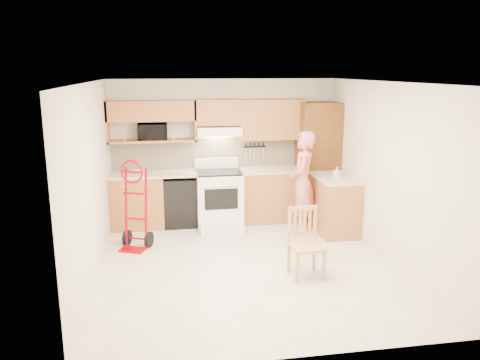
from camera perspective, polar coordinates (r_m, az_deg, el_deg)
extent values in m
cube|color=beige|center=(6.78, 0.71, -10.13)|extent=(4.00, 4.50, 0.02)
cube|color=white|center=(6.23, 0.77, 11.68)|extent=(4.00, 4.50, 0.02)
cube|color=silver|center=(8.58, -1.94, 3.61)|extent=(4.00, 0.02, 2.50)
cube|color=silver|center=(4.27, 6.14, -6.35)|extent=(4.00, 0.02, 2.50)
cube|color=silver|center=(6.36, -17.40, -0.37)|extent=(0.02, 4.50, 2.50)
cube|color=silver|center=(7.02, 17.11, 0.89)|extent=(0.02, 4.50, 2.50)
cube|color=beige|center=(8.56, -1.91, 3.25)|extent=(3.92, 0.03, 0.55)
cube|color=#AC622F|center=(8.39, -12.17, -2.50)|extent=(0.90, 0.60, 0.90)
cube|color=black|center=(8.39, -7.04, -2.48)|extent=(0.60, 0.60, 0.85)
cube|color=#AC622F|center=(8.60, 3.87, -1.85)|extent=(1.14, 0.60, 0.90)
cube|color=beige|center=(8.27, -10.25, 0.71)|extent=(1.50, 0.63, 0.04)
cube|color=beige|center=(8.49, 3.92, 1.22)|extent=(1.14, 0.63, 0.04)
cube|color=#AC622F|center=(8.11, 11.18, -3.00)|extent=(0.60, 1.00, 0.90)
cube|color=beige|center=(8.00, 11.32, 0.24)|extent=(0.63, 1.00, 0.04)
cube|color=brown|center=(8.69, 9.21, 2.23)|extent=(0.70, 0.60, 2.10)
cube|color=#AC622F|center=(8.25, -10.54, 8.12)|extent=(1.50, 0.33, 0.34)
cube|color=#AC622F|center=(8.30, -10.40, 4.62)|extent=(1.50, 0.33, 0.04)
cube|color=#AC622F|center=(8.31, -2.64, 8.09)|extent=(0.76, 0.33, 0.44)
cube|color=#AC622F|center=(8.48, 3.80, 7.23)|extent=(1.14, 0.33, 0.70)
cube|color=white|center=(8.27, -2.56, 5.91)|extent=(0.76, 0.46, 0.14)
imported|color=black|center=(8.28, -10.40, 5.69)|extent=(0.50, 0.34, 0.27)
imported|color=#E36A6F|center=(7.94, 7.47, -0.25)|extent=(0.58, 0.71, 1.69)
imported|color=white|center=(7.92, 11.50, 0.93)|extent=(0.11, 0.11, 0.18)
imported|color=white|center=(8.27, -11.98, 0.96)|extent=(0.28, 0.28, 0.05)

